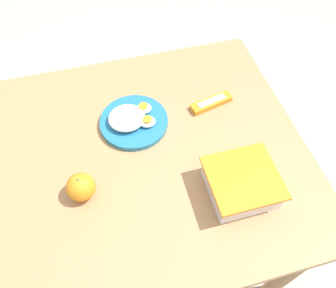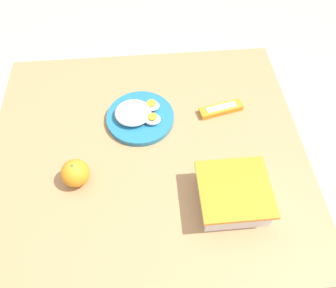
{
  "view_description": "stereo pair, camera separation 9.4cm",
  "coord_description": "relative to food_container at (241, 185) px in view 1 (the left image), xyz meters",
  "views": [
    {
      "loc": [
        0.08,
        0.53,
        1.55
      ],
      "look_at": [
        -0.06,
        0.01,
        0.78
      ],
      "focal_mm": 35.0,
      "sensor_mm": 36.0,
      "label": 1
    },
    {
      "loc": [
        -0.01,
        0.54,
        1.55
      ],
      "look_at": [
        -0.06,
        0.01,
        0.78
      ],
      "focal_mm": 35.0,
      "sensor_mm": 36.0,
      "label": 2
    }
  ],
  "objects": [
    {
      "name": "ground_plane",
      "position": [
        0.21,
        -0.19,
        -0.78
      ],
      "size": [
        10.0,
        10.0,
        0.0
      ],
      "primitive_type": "plane",
      "color": "#B2A899"
    },
    {
      "name": "table",
      "position": [
        0.21,
        -0.19,
        -0.14
      ],
      "size": [
        0.93,
        0.84,
        0.75
      ],
      "color": "#AD7F51",
      "rests_on": "ground_plane"
    },
    {
      "name": "food_container",
      "position": [
        0.0,
        0.0,
        0.0
      ],
      "size": [
        0.18,
        0.17,
        0.08
      ],
      "color": "white",
      "rests_on": "table"
    },
    {
      "name": "orange_fruit",
      "position": [
        0.41,
        -0.1,
        0.01
      ],
      "size": [
        0.08,
        0.08,
        0.08
      ],
      "color": "orange",
      "rests_on": "table"
    },
    {
      "name": "rice_plate",
      "position": [
        0.23,
        -0.3,
        -0.01
      ],
      "size": [
        0.21,
        0.21,
        0.05
      ],
      "color": "teal",
      "rests_on": "table"
    },
    {
      "name": "candy_bar",
      "position": [
        -0.03,
        -0.31,
        -0.02
      ],
      "size": [
        0.15,
        0.07,
        0.02
      ],
      "color": "orange",
      "rests_on": "table"
    }
  ]
}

